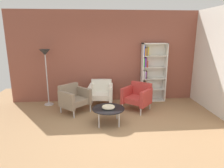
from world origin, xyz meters
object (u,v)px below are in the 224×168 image
at_px(armchair_spare_guest, 101,92).
at_px(floor_lamp_torchiere, 45,59).
at_px(bookshelf_tall, 151,73).
at_px(armchair_corner_red, 74,98).
at_px(coffee_table_low, 108,109).
at_px(armchair_by_bookshelf, 138,96).
at_px(decorative_bowl, 108,107).

height_order(armchair_spare_guest, floor_lamp_torchiere, floor_lamp_torchiere).
relative_size(bookshelf_tall, armchair_corner_red, 2.00).
bearing_deg(coffee_table_low, armchair_corner_red, 137.45).
bearing_deg(bookshelf_tall, armchair_spare_guest, -169.16).
bearing_deg(armchair_by_bookshelf, floor_lamp_torchiere, -153.02).
bearing_deg(armchair_by_bookshelf, coffee_table_low, -95.99).
height_order(coffee_table_low, armchair_spare_guest, armchair_spare_guest).
relative_size(decorative_bowl, armchair_by_bookshelf, 0.34).
bearing_deg(floor_lamp_torchiere, armchair_by_bookshelf, -12.98).
xyz_separation_m(bookshelf_tall, armchair_corner_red, (-2.44, -0.81, -0.52)).
xyz_separation_m(bookshelf_tall, coffee_table_low, (-1.50, -1.67, -0.56)).
xyz_separation_m(coffee_table_low, floor_lamp_torchiere, (-1.79, 1.51, 1.08)).
bearing_deg(coffee_table_low, decorative_bowl, 110.56).
xyz_separation_m(armchair_spare_guest, armchair_by_bookshelf, (1.06, -0.47, 0.00)).
distance_m(decorative_bowl, armchair_spare_guest, 1.36).
relative_size(coffee_table_low, armchair_spare_guest, 1.02).
xyz_separation_m(coffee_table_low, armchair_corner_red, (-0.93, 0.86, 0.04)).
bearing_deg(coffee_table_low, bookshelf_tall, 47.98).
bearing_deg(armchair_corner_red, decorative_bowl, -87.43).
xyz_separation_m(decorative_bowl, armchair_corner_red, (-0.93, 0.86, -0.02)).
xyz_separation_m(decorative_bowl, armchair_by_bookshelf, (0.91, 0.88, -0.02)).
bearing_deg(decorative_bowl, coffee_table_low, -69.44).
bearing_deg(armchair_spare_guest, bookshelf_tall, 17.02).
xyz_separation_m(decorative_bowl, floor_lamp_torchiere, (-1.79, 1.51, 1.01)).
bearing_deg(bookshelf_tall, coffee_table_low, -132.02).
xyz_separation_m(coffee_table_low, armchair_spare_guest, (-0.14, 1.35, 0.04)).
distance_m(bookshelf_tall, armchair_corner_red, 2.62).
distance_m(armchair_by_bookshelf, armchair_corner_red, 1.85).
height_order(decorative_bowl, armchair_spare_guest, armchair_spare_guest).
distance_m(armchair_spare_guest, armchair_by_bookshelf, 1.16).
height_order(decorative_bowl, floor_lamp_torchiere, floor_lamp_torchiere).
distance_m(armchair_by_bookshelf, floor_lamp_torchiere, 2.97).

